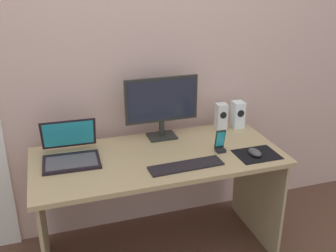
{
  "coord_description": "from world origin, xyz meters",
  "views": [
    {
      "loc": [
        -0.58,
        -2.01,
        1.79
      ],
      "look_at": [
        0.06,
        -0.02,
        0.91
      ],
      "focal_mm": 42.18,
      "sensor_mm": 36.0,
      "label": 1
    }
  ],
  "objects_px": {
    "mouse": "(255,152)",
    "monitor": "(162,104)",
    "keyboard_external": "(186,166)",
    "laptop": "(71,152)",
    "speaker_right": "(238,114)",
    "speaker_near_monitor": "(221,117)",
    "phone_in_dock": "(220,144)"
  },
  "relations": [
    {
      "from": "speaker_right",
      "to": "mouse",
      "type": "xyz_separation_m",
      "value": [
        -0.1,
        -0.43,
        -0.07
      ]
    },
    {
      "from": "monitor",
      "to": "speaker_near_monitor",
      "type": "relative_size",
      "value": 2.6
    },
    {
      "from": "laptop",
      "to": "monitor",
      "type": "bearing_deg",
      "value": 13.16
    },
    {
      "from": "laptop",
      "to": "mouse",
      "type": "xyz_separation_m",
      "value": [
        1.04,
        -0.28,
        -0.02
      ]
    },
    {
      "from": "laptop",
      "to": "keyboard_external",
      "type": "height_order",
      "value": "laptop"
    },
    {
      "from": "speaker_right",
      "to": "phone_in_dock",
      "type": "relative_size",
      "value": 1.33
    },
    {
      "from": "monitor",
      "to": "speaker_near_monitor",
      "type": "distance_m",
      "value": 0.44
    },
    {
      "from": "speaker_right",
      "to": "speaker_near_monitor",
      "type": "xyz_separation_m",
      "value": [
        -0.13,
        0.0,
        -0.0
      ]
    },
    {
      "from": "laptop",
      "to": "phone_in_dock",
      "type": "height_order",
      "value": "laptop"
    },
    {
      "from": "laptop",
      "to": "mouse",
      "type": "relative_size",
      "value": 3.32
    },
    {
      "from": "speaker_near_monitor",
      "to": "mouse",
      "type": "height_order",
      "value": "speaker_near_monitor"
    },
    {
      "from": "mouse",
      "to": "phone_in_dock",
      "type": "relative_size",
      "value": 0.72
    },
    {
      "from": "laptop",
      "to": "keyboard_external",
      "type": "xyz_separation_m",
      "value": [
        0.61,
        -0.29,
        -0.04
      ]
    },
    {
      "from": "phone_in_dock",
      "to": "speaker_right",
      "type": "bearing_deg",
      "value": 48.67
    },
    {
      "from": "monitor",
      "to": "keyboard_external",
      "type": "height_order",
      "value": "monitor"
    },
    {
      "from": "speaker_right",
      "to": "speaker_near_monitor",
      "type": "relative_size",
      "value": 1.01
    },
    {
      "from": "speaker_right",
      "to": "speaker_near_monitor",
      "type": "distance_m",
      "value": 0.13
    },
    {
      "from": "speaker_near_monitor",
      "to": "mouse",
      "type": "distance_m",
      "value": 0.44
    },
    {
      "from": "keyboard_external",
      "to": "monitor",
      "type": "bearing_deg",
      "value": 89.56
    },
    {
      "from": "speaker_right",
      "to": "phone_in_dock",
      "type": "bearing_deg",
      "value": -131.33
    },
    {
      "from": "speaker_near_monitor",
      "to": "keyboard_external",
      "type": "relative_size",
      "value": 0.43
    },
    {
      "from": "speaker_near_monitor",
      "to": "phone_in_dock",
      "type": "xyz_separation_m",
      "value": [
        -0.15,
        -0.31,
        -0.04
      ]
    },
    {
      "from": "laptop",
      "to": "keyboard_external",
      "type": "bearing_deg",
      "value": -25.4
    },
    {
      "from": "speaker_right",
      "to": "phone_in_dock",
      "type": "distance_m",
      "value": 0.42
    },
    {
      "from": "keyboard_external",
      "to": "laptop",
      "type": "bearing_deg",
      "value": 152.58
    },
    {
      "from": "monitor",
      "to": "laptop",
      "type": "height_order",
      "value": "monitor"
    },
    {
      "from": "speaker_near_monitor",
      "to": "mouse",
      "type": "bearing_deg",
      "value": -86.9
    },
    {
      "from": "mouse",
      "to": "monitor",
      "type": "bearing_deg",
      "value": 131.6
    },
    {
      "from": "speaker_right",
      "to": "phone_in_dock",
      "type": "height_order",
      "value": "speaker_right"
    },
    {
      "from": "monitor",
      "to": "phone_in_dock",
      "type": "xyz_separation_m",
      "value": [
        0.27,
        -0.31,
        -0.18
      ]
    },
    {
      "from": "keyboard_external",
      "to": "phone_in_dock",
      "type": "relative_size",
      "value": 3.07
    },
    {
      "from": "speaker_right",
      "to": "mouse",
      "type": "distance_m",
      "value": 0.45
    }
  ]
}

